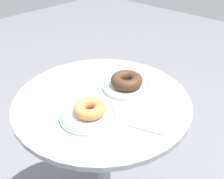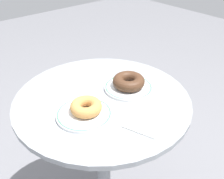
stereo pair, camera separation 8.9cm
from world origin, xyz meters
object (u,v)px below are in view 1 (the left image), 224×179
object	(u,v)px
plate_left	(88,116)
donut_old_fashioned	(90,108)
paper_napkin	(151,117)
cafe_table	(104,150)
donut_chocolate	(127,80)
plate_right	(126,86)

from	to	relation	value
plate_left	donut_old_fashioned	bearing A→B (deg)	3.27
paper_napkin	cafe_table	bearing A→B (deg)	96.74
plate_left	paper_napkin	xyz separation A→B (m)	(0.13, -0.15, -0.00)
donut_chocolate	paper_napkin	world-z (taller)	donut_chocolate
cafe_table	donut_old_fashioned	world-z (taller)	donut_old_fashioned
donut_chocolate	cafe_table	bearing A→B (deg)	169.51
plate_right	donut_chocolate	bearing A→B (deg)	0.00
plate_left	donut_chocolate	bearing A→B (deg)	6.16
cafe_table	plate_left	bearing A→B (deg)	-158.14
plate_left	donut_old_fashioned	size ratio (longest dim) A/B	1.75
donut_old_fashioned	donut_chocolate	distance (m)	0.21
plate_right	donut_old_fashioned	xyz separation A→B (m)	(-0.21, -0.02, 0.02)
donut_chocolate	paper_napkin	distance (m)	0.19
plate_left	paper_napkin	size ratio (longest dim) A/B	1.37
plate_right	donut_chocolate	xyz separation A→B (m)	(0.00, 0.00, 0.03)
cafe_table	plate_left	distance (m)	0.29
plate_right	donut_chocolate	distance (m)	0.03
plate_left	donut_old_fashioned	world-z (taller)	donut_old_fashioned
plate_right	donut_chocolate	world-z (taller)	donut_chocolate
cafe_table	donut_chocolate	bearing A→B (deg)	-10.49
plate_right	donut_old_fashioned	size ratio (longest dim) A/B	1.74
cafe_table	plate_right	bearing A→B (deg)	-10.49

